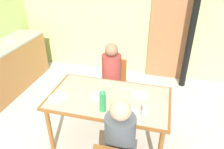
{
  "coord_description": "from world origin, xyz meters",
  "views": [
    {
      "loc": [
        0.87,
        -2.07,
        2.33
      ],
      "look_at": [
        0.28,
        0.21,
        1.0
      ],
      "focal_mm": 34.09,
      "sensor_mm": 36.0,
      "label": 1
    }
  ],
  "objects_px": {
    "kitchen_counter": "(7,69)",
    "person_near_diner": "(120,136)",
    "water_bottle_green_near": "(103,101)",
    "person_far_diner": "(111,70)",
    "serving_bowl_center": "(132,113)",
    "chair_far_diner": "(113,82)",
    "dining_table": "(109,102)"
  },
  "relations": [
    {
      "from": "kitchen_counter",
      "to": "person_near_diner",
      "type": "xyz_separation_m",
      "value": [
        2.53,
        -1.46,
        0.33
      ]
    },
    {
      "from": "kitchen_counter",
      "to": "water_bottle_green_near",
      "type": "xyz_separation_m",
      "value": [
        2.24,
        -1.09,
        0.43
      ]
    },
    {
      "from": "kitchen_counter",
      "to": "person_far_diner",
      "type": "distance_m",
      "value": 2.13
    },
    {
      "from": "person_near_diner",
      "to": "serving_bowl_center",
      "type": "bearing_deg",
      "value": 82.41
    },
    {
      "from": "chair_far_diner",
      "to": "person_near_diner",
      "type": "relative_size",
      "value": 1.13
    },
    {
      "from": "chair_far_diner",
      "to": "person_far_diner",
      "type": "distance_m",
      "value": 0.31
    },
    {
      "from": "person_near_diner",
      "to": "serving_bowl_center",
      "type": "distance_m",
      "value": 0.38
    },
    {
      "from": "kitchen_counter",
      "to": "serving_bowl_center",
      "type": "xyz_separation_m",
      "value": [
        2.58,
        -1.08,
        0.33
      ]
    },
    {
      "from": "person_far_diner",
      "to": "water_bottle_green_near",
      "type": "relative_size",
      "value": 2.73
    },
    {
      "from": "person_far_diner",
      "to": "serving_bowl_center",
      "type": "distance_m",
      "value": 1.03
    },
    {
      "from": "kitchen_counter",
      "to": "water_bottle_green_near",
      "type": "distance_m",
      "value": 2.53
    },
    {
      "from": "dining_table",
      "to": "water_bottle_green_near",
      "type": "bearing_deg",
      "value": -90.35
    },
    {
      "from": "person_near_diner",
      "to": "person_far_diner",
      "type": "xyz_separation_m",
      "value": [
        -0.43,
        1.29,
        0.0
      ]
    },
    {
      "from": "person_far_diner",
      "to": "serving_bowl_center",
      "type": "height_order",
      "value": "person_far_diner"
    },
    {
      "from": "chair_far_diner",
      "to": "person_near_diner",
      "type": "xyz_separation_m",
      "value": [
        0.43,
        -1.43,
        0.28
      ]
    },
    {
      "from": "kitchen_counter",
      "to": "person_far_diner",
      "type": "xyz_separation_m",
      "value": [
        2.1,
        -0.17,
        0.33
      ]
    },
    {
      "from": "person_far_diner",
      "to": "water_bottle_green_near",
      "type": "bearing_deg",
      "value": 98.56
    },
    {
      "from": "kitchen_counter",
      "to": "person_far_diner",
      "type": "relative_size",
      "value": 2.5
    },
    {
      "from": "person_far_diner",
      "to": "kitchen_counter",
      "type": "bearing_deg",
      "value": -4.61
    },
    {
      "from": "chair_far_diner",
      "to": "serving_bowl_center",
      "type": "bearing_deg",
      "value": 114.55
    },
    {
      "from": "kitchen_counter",
      "to": "water_bottle_green_near",
      "type": "height_order",
      "value": "water_bottle_green_near"
    },
    {
      "from": "person_far_diner",
      "to": "water_bottle_green_near",
      "type": "xyz_separation_m",
      "value": [
        0.14,
        -0.92,
        0.1
      ]
    },
    {
      "from": "chair_far_diner",
      "to": "serving_bowl_center",
      "type": "height_order",
      "value": "chair_far_diner"
    },
    {
      "from": "water_bottle_green_near",
      "to": "serving_bowl_center",
      "type": "height_order",
      "value": "water_bottle_green_near"
    },
    {
      "from": "person_near_diner",
      "to": "serving_bowl_center",
      "type": "relative_size",
      "value": 4.53
    },
    {
      "from": "chair_far_diner",
      "to": "serving_bowl_center",
      "type": "relative_size",
      "value": 5.12
    },
    {
      "from": "chair_far_diner",
      "to": "water_bottle_green_near",
      "type": "height_order",
      "value": "water_bottle_green_near"
    },
    {
      "from": "kitchen_counter",
      "to": "chair_far_diner",
      "type": "distance_m",
      "value": 2.1
    },
    {
      "from": "person_near_diner",
      "to": "person_far_diner",
      "type": "bearing_deg",
      "value": 108.39
    },
    {
      "from": "person_far_diner",
      "to": "water_bottle_green_near",
      "type": "height_order",
      "value": "person_far_diner"
    },
    {
      "from": "dining_table",
      "to": "person_far_diner",
      "type": "distance_m",
      "value": 0.67
    },
    {
      "from": "chair_far_diner",
      "to": "kitchen_counter",
      "type": "bearing_deg",
      "value": -0.9
    }
  ]
}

